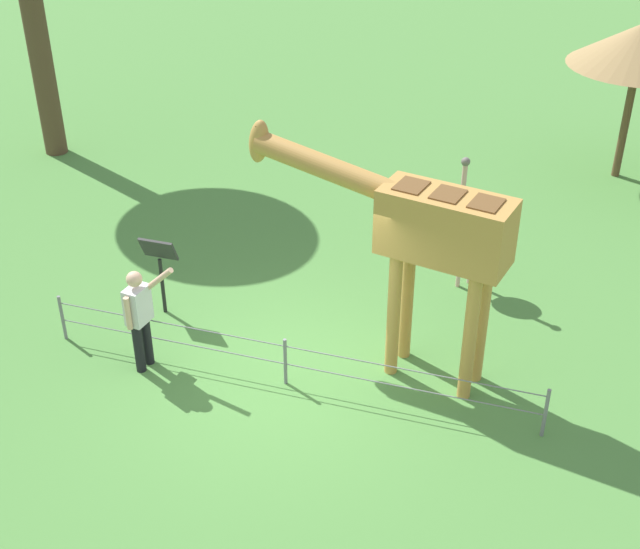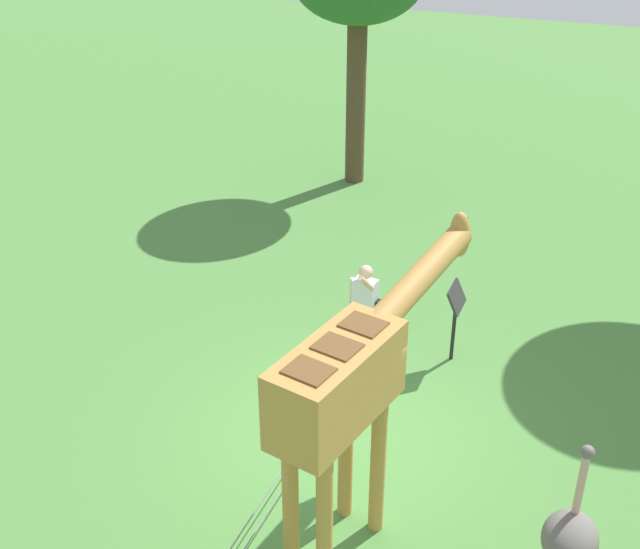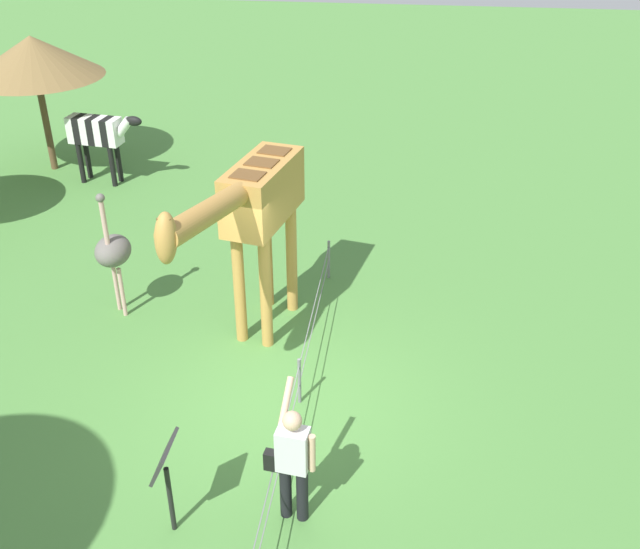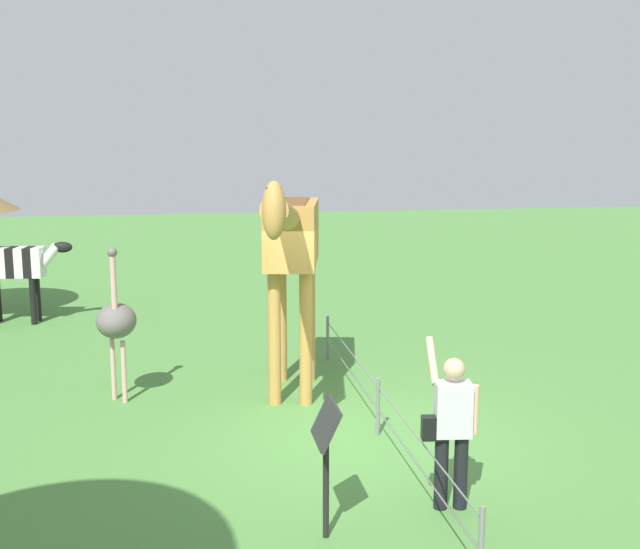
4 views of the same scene
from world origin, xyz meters
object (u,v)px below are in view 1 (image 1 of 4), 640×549
(visitor, at_px, (140,314))
(ostrich, at_px, (469,221))
(info_sign, at_px, (160,259))
(giraffe, at_px, (421,230))

(visitor, xyz_separation_m, ostrich, (-3.95, -3.57, 0.27))
(info_sign, bearing_deg, giraffe, 176.81)
(giraffe, relative_size, ostrich, 1.71)
(giraffe, bearing_deg, visitor, 17.17)
(visitor, relative_size, ostrich, 0.75)
(ostrich, bearing_deg, visitor, 42.07)
(visitor, xyz_separation_m, info_sign, (0.37, -1.34, 0.05))
(visitor, relative_size, info_sign, 1.28)
(ostrich, xyz_separation_m, info_sign, (4.32, 2.22, -0.23))
(visitor, bearing_deg, info_sign, -74.55)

